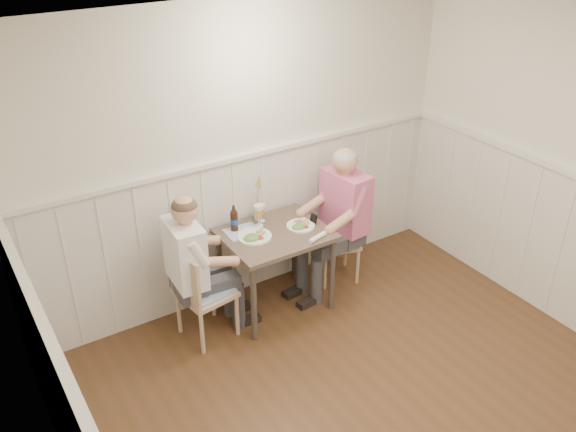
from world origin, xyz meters
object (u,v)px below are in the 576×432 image
object	(u,v)px
beer_bottle	(234,220)
chair_left	(200,290)
dining_table	(275,243)
chair_right	(341,237)
grass_vase	(256,200)
man_in_pink	(341,229)
diner_cream	(192,279)

from	to	relation	value
beer_bottle	chair_left	bearing A→B (deg)	-151.21
dining_table	beer_bottle	size ratio (longest dim) A/B	3.74
dining_table	beer_bottle	world-z (taller)	beer_bottle
chair_right	grass_vase	world-z (taller)	grass_vase
dining_table	chair_right	xyz separation A→B (m)	(0.76, 0.06, -0.22)
man_in_pink	beer_bottle	size ratio (longest dim) A/B	5.88
chair_left	beer_bottle	bearing A→B (deg)	28.79
chair_left	grass_vase	xyz separation A→B (m)	(0.71, 0.31, 0.48)
man_in_pink	grass_vase	xyz separation A→B (m)	(-0.71, 0.28, 0.37)
grass_vase	dining_table	bearing A→B (deg)	-85.42
man_in_pink	beer_bottle	xyz separation A→B (m)	(-0.96, 0.22, 0.28)
diner_cream	grass_vase	xyz separation A→B (m)	(0.74, 0.24, 0.40)
chair_right	chair_left	world-z (taller)	chair_left
man_in_pink	grass_vase	size ratio (longest dim) A/B	3.20
man_in_pink	diner_cream	bearing A→B (deg)	178.76
dining_table	chair_right	size ratio (longest dim) A/B	1.10
diner_cream	beer_bottle	bearing A→B (deg)	20.88
chair_right	dining_table	bearing A→B (deg)	-175.08
man_in_pink	chair_left	bearing A→B (deg)	-178.65
grass_vase	beer_bottle	bearing A→B (deg)	-166.90
chair_right	diner_cream	bearing A→B (deg)	-178.51
chair_left	beer_bottle	size ratio (longest dim) A/B	3.64
diner_cream	grass_vase	distance (m)	0.87
chair_right	chair_left	size ratio (longest dim) A/B	0.93
beer_bottle	chair_right	bearing A→B (deg)	-8.18
chair_right	grass_vase	distance (m)	0.95
beer_bottle	man_in_pink	bearing A→B (deg)	-12.81
beer_bottle	dining_table	bearing A→B (deg)	-38.10
dining_table	chair_left	xyz separation A→B (m)	(-0.73, -0.04, -0.18)
chair_left	man_in_pink	bearing A→B (deg)	1.35
chair_left	grass_vase	distance (m)	0.91
dining_table	man_in_pink	xyz separation A→B (m)	(0.69, -0.01, -0.07)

